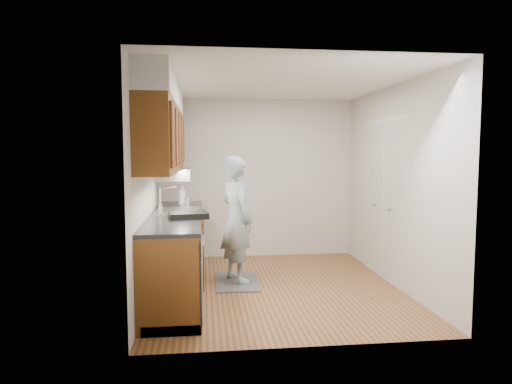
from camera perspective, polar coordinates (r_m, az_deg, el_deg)
floor at (r=5.77m, az=2.43°, el=-11.79°), size 3.50×3.50×0.00m
ceiling at (r=5.59m, az=2.52°, el=13.56°), size 3.50×3.50×0.00m
wall_left at (r=5.51m, az=-13.12°, el=0.52°), size 0.02×3.50×2.50m
wall_right at (r=5.97m, az=16.84°, el=0.77°), size 0.02×3.50×2.50m
wall_back at (r=7.27m, az=0.28°, el=1.71°), size 3.00×0.02×2.50m
counter at (r=5.59m, az=-9.89°, el=-7.25°), size 0.64×2.80×1.30m
upper_cabinets at (r=5.53m, az=-11.46°, el=7.82°), size 0.47×2.80×1.21m
closet_door at (r=6.26m, az=15.59°, el=-1.08°), size 0.02×1.22×2.05m
floor_mat at (r=5.99m, az=-2.42°, el=-11.10°), size 0.57×0.94×0.02m
person at (r=5.80m, az=-2.45°, el=-2.37°), size 0.66×0.76×1.81m
soap_bottle_a at (r=6.30m, az=-9.22°, el=-0.34°), size 0.14×0.14×0.30m
soap_bottle_b at (r=6.31m, az=-9.13°, el=-0.90°), size 0.09×0.09×0.17m
steel_can at (r=6.11m, az=-8.54°, el=-1.27°), size 0.09×0.09×0.13m
dish_rack at (r=5.11m, az=-8.47°, el=-2.87°), size 0.46×0.41×0.07m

